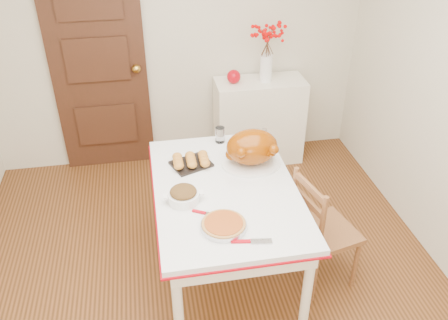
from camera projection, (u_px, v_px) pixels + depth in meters
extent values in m
cube|color=#42260E|center=(211.00, 304.00, 3.23)|extent=(3.50, 4.00, 0.00)
cube|color=beige|center=(174.00, 36.00, 4.20)|extent=(3.50, 0.00, 2.50)
cube|color=#3E1E13|center=(98.00, 66.00, 4.19)|extent=(0.85, 0.06, 2.06)
cube|color=white|center=(259.00, 121.00, 4.58)|extent=(0.85, 0.38, 0.85)
sphere|color=#B10410|center=(234.00, 77.00, 4.28)|extent=(0.13, 0.13, 0.13)
cylinder|color=#9B4215|center=(224.00, 224.00, 2.65)|extent=(0.34, 0.34, 0.05)
cylinder|color=white|center=(220.00, 135.00, 3.45)|extent=(0.09, 0.09, 0.12)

